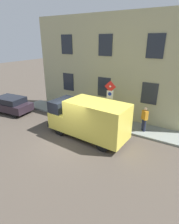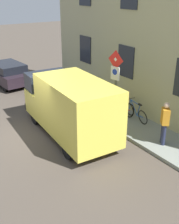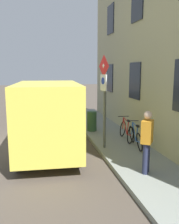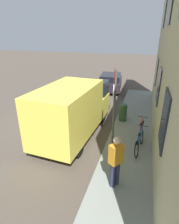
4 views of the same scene
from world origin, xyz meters
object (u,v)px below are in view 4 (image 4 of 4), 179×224
(sign_post_stacked, at_px, (114,96))
(parked_hatchback, at_px, (111,81))
(bicycle_blue, at_px, (139,142))
(pedestrian, at_px, (116,160))
(litter_bin, at_px, (123,112))
(bicycle_red, at_px, (141,131))
(delivery_van, at_px, (74,109))

(sign_post_stacked, xyz_separation_m, parked_hatchback, (-1.76, 8.72, -1.55))
(bicycle_blue, bearing_deg, pedestrian, 172.07)
(parked_hatchback, xyz_separation_m, bicycle_blue, (2.92, -8.87, -0.22))
(parked_hatchback, xyz_separation_m, litter_bin, (1.89, -6.21, -0.14))
(bicycle_red, bearing_deg, bicycle_blue, -175.80)
(litter_bin, bearing_deg, bicycle_blue, -68.87)
(sign_post_stacked, distance_m, bicycle_red, 2.25)
(bicycle_blue, distance_m, bicycle_red, 0.91)
(sign_post_stacked, distance_m, bicycle_blue, 2.12)
(delivery_van, distance_m, pedestrian, 3.78)
(parked_hatchback, bearing_deg, bicycle_blue, -167.19)
(sign_post_stacked, xyz_separation_m, delivery_van, (-1.92, 0.50, -0.95))
(parked_hatchback, relative_size, bicycle_red, 2.42)
(bicycle_blue, distance_m, litter_bin, 2.85)
(sign_post_stacked, height_order, delivery_van, sign_post_stacked)
(delivery_van, bearing_deg, bicycle_red, -81.88)
(parked_hatchback, height_order, litter_bin, parked_hatchback)
(sign_post_stacked, height_order, bicycle_blue, sign_post_stacked)
(parked_hatchback, relative_size, litter_bin, 4.61)
(delivery_van, relative_size, litter_bin, 6.04)
(parked_hatchback, bearing_deg, bicycle_red, -165.26)
(bicycle_red, bearing_deg, pedestrian, 172.92)
(delivery_van, height_order, bicycle_red, delivery_van)
(bicycle_red, distance_m, litter_bin, 2.02)
(sign_post_stacked, height_order, litter_bin, sign_post_stacked)
(bicycle_blue, bearing_deg, sign_post_stacked, 90.36)
(delivery_van, bearing_deg, litter_bin, -42.45)
(sign_post_stacked, relative_size, litter_bin, 3.53)
(bicycle_red, xyz_separation_m, pedestrian, (-0.62, -3.12, 0.56))
(sign_post_stacked, xyz_separation_m, bicycle_red, (1.16, 0.76, -1.77))
(parked_hatchback, distance_m, litter_bin, 6.50)
(sign_post_stacked, relative_size, bicycle_blue, 1.86)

